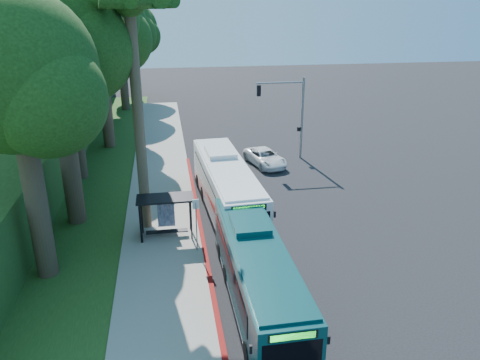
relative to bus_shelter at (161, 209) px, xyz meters
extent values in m
plane|color=black|center=(7.26, 2.86, -1.81)|extent=(140.00, 140.00, 0.00)
cube|color=gray|center=(-0.04, 2.86, -1.75)|extent=(4.50, 70.00, 0.12)
cube|color=maroon|center=(2.26, -1.14, -1.74)|extent=(0.25, 30.00, 0.13)
cube|color=#234719|center=(-5.74, 7.86, -1.78)|extent=(8.00, 70.00, 0.06)
cube|color=black|center=(0.26, -0.14, 0.69)|extent=(3.20, 1.50, 0.10)
cube|color=black|center=(-1.19, -0.14, -0.61)|extent=(0.06, 1.30, 2.20)
cube|color=navy|center=(0.26, 0.56, -0.56)|extent=(1.00, 0.12, 1.70)
cube|color=black|center=(0.26, -0.24, -1.36)|extent=(2.40, 0.40, 0.06)
cube|color=black|center=(-1.14, 0.46, -0.61)|extent=(0.08, 0.08, 2.40)
cube|color=black|center=(1.66, 0.46, -0.61)|extent=(0.08, 0.08, 2.40)
cube|color=black|center=(-1.14, -0.74, -0.61)|extent=(0.08, 0.08, 2.40)
cube|color=black|center=(1.66, -0.74, -0.61)|extent=(0.08, 0.08, 2.40)
cylinder|color=gray|center=(1.86, -2.14, -0.31)|extent=(0.06, 0.06, 3.00)
cube|color=white|center=(1.86, -2.14, 1.09)|extent=(0.35, 0.04, 0.55)
cylinder|color=gray|center=(12.06, 12.86, 1.69)|extent=(0.20, 0.20, 7.00)
cylinder|color=gray|center=(10.06, 12.86, 4.79)|extent=(4.00, 0.14, 0.14)
cube|color=black|center=(8.26, 12.86, 4.19)|extent=(0.30, 0.30, 0.90)
cube|color=black|center=(11.81, 12.86, 0.79)|extent=(0.25, 0.25, 0.35)
cylinder|color=#4C3F2D|center=(-0.94, 1.36, 4.69)|extent=(0.60, 0.60, 13.00)
cylinder|color=#382B1E|center=(-5.24, 2.86, 3.44)|extent=(1.10, 1.10, 10.50)
sphere|color=black|center=(-5.24, 2.86, 9.89)|extent=(8.00, 8.00, 8.00)
sphere|color=black|center=(-3.64, 1.66, 8.69)|extent=(5.60, 5.60, 5.60)
sphere|color=black|center=(-6.64, 4.26, 8.99)|extent=(5.20, 5.20, 5.20)
cylinder|color=#382B1E|center=(-6.24, 10.86, 4.14)|extent=(1.18, 1.18, 11.90)
sphere|color=black|center=(-4.24, 9.36, 10.09)|extent=(7.00, 7.00, 7.00)
sphere|color=black|center=(-7.99, 12.61, 10.43)|extent=(6.50, 6.50, 6.50)
cylinder|color=#382B1E|center=(-4.74, 18.86, 3.09)|extent=(1.06, 1.06, 9.80)
sphere|color=black|center=(-4.74, 18.86, 9.11)|extent=(8.40, 8.40, 8.40)
sphere|color=black|center=(-3.06, 17.60, 7.99)|extent=(5.88, 5.88, 5.88)
sphere|color=black|center=(-6.21, 20.33, 8.27)|extent=(5.46, 5.46, 5.46)
cylinder|color=#382B1E|center=(-6.74, 26.86, 3.79)|extent=(1.14, 1.14, 11.20)
sphere|color=black|center=(-6.74, 26.86, 10.67)|extent=(9.60, 9.60, 9.60)
sphere|color=black|center=(-4.82, 25.42, 9.39)|extent=(6.72, 6.72, 6.72)
sphere|color=black|center=(-8.42, 28.54, 9.71)|extent=(6.24, 6.24, 6.24)
cylinder|color=#382B1E|center=(-4.24, 34.86, 2.74)|extent=(1.02, 1.02, 9.10)
sphere|color=black|center=(-4.24, 34.86, 8.33)|extent=(8.00, 8.00, 8.00)
sphere|color=black|center=(-2.64, 33.66, 7.29)|extent=(5.60, 5.60, 5.60)
sphere|color=black|center=(-5.64, 36.26, 7.55)|extent=(5.20, 5.20, 5.20)
cylinder|color=#382B1E|center=(-3.24, 42.86, 2.39)|extent=(0.98, 0.98, 8.40)
sphere|color=black|center=(-3.24, 42.86, 7.55)|extent=(7.00, 7.00, 7.00)
sphere|color=black|center=(-1.84, 41.81, 6.59)|extent=(4.90, 4.90, 4.90)
sphere|color=black|center=(-4.47, 44.08, 6.83)|extent=(4.55, 4.55, 4.55)
cylinder|color=#382B1E|center=(-5.74, -3.14, 2.74)|extent=(1.02, 1.02, 9.10)
sphere|color=black|center=(-5.74, -3.14, 8.33)|extent=(7.20, 7.20, 7.20)
sphere|color=black|center=(-4.30, -4.22, 7.29)|extent=(5.04, 5.04, 5.04)
cube|color=silver|center=(4.15, 2.72, 0.00)|extent=(3.28, 12.31, 2.89)
cube|color=black|center=(4.15, 2.72, -1.50)|extent=(3.31, 12.37, 0.36)
cube|color=black|center=(4.12, 3.23, 0.27)|extent=(3.19, 9.64, 1.12)
cube|color=black|center=(4.50, -3.31, 0.22)|extent=(2.28, 0.25, 1.42)
cube|color=black|center=(3.81, 8.75, 0.33)|extent=(2.07, 0.24, 1.02)
cube|color=#19E533|center=(4.50, -3.32, 1.19)|extent=(1.69, 0.20, 0.28)
cube|color=silver|center=(4.15, 2.72, 1.49)|extent=(3.04, 11.69, 0.12)
cube|color=silver|center=(4.04, 4.75, 1.67)|extent=(1.95, 2.64, 0.36)
cylinder|color=black|center=(3.21, -1.24, -1.30)|extent=(0.36, 1.03, 1.02)
cylinder|color=black|center=(5.55, -1.10, -1.30)|extent=(0.36, 1.03, 1.02)
cylinder|color=black|center=(2.72, 7.28, -1.30)|extent=(0.36, 1.03, 1.02)
cylinder|color=black|center=(5.06, 7.41, -1.30)|extent=(0.36, 1.03, 1.02)
cube|color=#0A383B|center=(4.17, -7.28, -0.16)|extent=(2.49, 11.18, 2.65)
cube|color=black|center=(4.17, -7.28, -1.53)|extent=(2.52, 11.23, 0.33)
cube|color=black|center=(4.17, -6.82, 0.10)|extent=(2.52, 8.72, 1.02)
cube|color=black|center=(4.23, -12.81, 0.05)|extent=(2.09, 0.13, 1.30)
cube|color=black|center=(4.11, -1.76, 0.15)|extent=(1.90, 0.13, 0.93)
cube|color=#19E533|center=(4.23, -12.82, 0.94)|extent=(1.54, 0.11, 0.26)
cube|color=#0A383B|center=(4.17, -7.28, 1.21)|extent=(2.30, 10.62, 0.11)
cube|color=#0A383B|center=(4.15, -5.43, 1.37)|extent=(1.68, 2.34, 0.33)
cylinder|color=black|center=(3.14, -10.86, -1.34)|extent=(0.29, 0.93, 0.93)
cylinder|color=black|center=(5.28, -10.84, -1.34)|extent=(0.29, 0.93, 0.93)
cylinder|color=black|center=(3.05, -3.06, -1.34)|extent=(0.29, 0.93, 0.93)
cylinder|color=black|center=(5.20, -3.04, -1.34)|extent=(0.29, 0.93, 0.93)
imported|color=white|center=(8.60, 11.47, -1.14)|extent=(3.32, 5.20, 1.34)
camera|label=1|loc=(0.52, -24.76, 11.20)|focal=35.00mm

